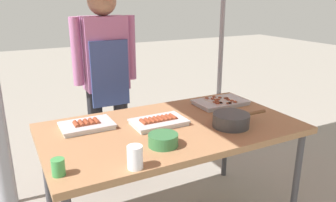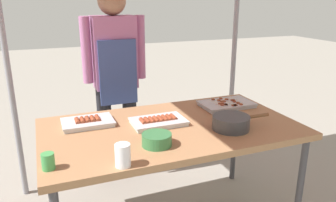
{
  "view_description": "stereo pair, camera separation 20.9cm",
  "coord_description": "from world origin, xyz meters",
  "px_view_note": "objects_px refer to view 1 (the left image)",
  "views": [
    {
      "loc": [
        -0.92,
        -1.72,
        1.53
      ],
      "look_at": [
        0.0,
        0.05,
        0.9
      ],
      "focal_mm": 35.42,
      "sensor_mm": 36.0,
      "label": 1
    },
    {
      "loc": [
        -0.73,
        -1.81,
        1.53
      ],
      "look_at": [
        0.0,
        0.05,
        0.9
      ],
      "focal_mm": 35.42,
      "sensor_mm": 36.0,
      "label": 2
    }
  ],
  "objects_px": {
    "tray_grilled_sausages": "(87,125)",
    "cooking_wok": "(231,119)",
    "drink_cup_by_wok": "(135,157)",
    "tray_meat_skewers": "(221,102)",
    "tray_pork_links": "(159,122)",
    "vendor_woman": "(106,72)",
    "drink_cup_near_edge": "(58,167)",
    "condiment_bowl": "(163,140)",
    "stall_table": "(172,133)"
  },
  "relations": [
    {
      "from": "tray_grilled_sausages",
      "to": "cooking_wok",
      "type": "bearing_deg",
      "value": -25.69
    },
    {
      "from": "drink_cup_by_wok",
      "to": "tray_grilled_sausages",
      "type": "bearing_deg",
      "value": 97.33
    },
    {
      "from": "tray_meat_skewers",
      "to": "cooking_wok",
      "type": "height_order",
      "value": "cooking_wok"
    },
    {
      "from": "tray_pork_links",
      "to": "cooking_wok",
      "type": "xyz_separation_m",
      "value": [
        0.39,
        -0.24,
        0.03
      ]
    },
    {
      "from": "vendor_woman",
      "to": "cooking_wok",
      "type": "bearing_deg",
      "value": 115.86
    },
    {
      "from": "drink_cup_near_edge",
      "to": "vendor_woman",
      "type": "bearing_deg",
      "value": 62.47
    },
    {
      "from": "cooking_wok",
      "to": "condiment_bowl",
      "type": "relative_size",
      "value": 2.36
    },
    {
      "from": "tray_grilled_sausages",
      "to": "drink_cup_near_edge",
      "type": "height_order",
      "value": "drink_cup_near_edge"
    },
    {
      "from": "cooking_wok",
      "to": "drink_cup_near_edge",
      "type": "xyz_separation_m",
      "value": [
        -1.07,
        -0.11,
        -0.01
      ]
    },
    {
      "from": "stall_table",
      "to": "tray_meat_skewers",
      "type": "bearing_deg",
      "value": 21.41
    },
    {
      "from": "tray_meat_skewers",
      "to": "drink_cup_by_wok",
      "type": "height_order",
      "value": "drink_cup_by_wok"
    },
    {
      "from": "condiment_bowl",
      "to": "drink_cup_near_edge",
      "type": "distance_m",
      "value": 0.57
    },
    {
      "from": "tray_grilled_sausages",
      "to": "vendor_woman",
      "type": "xyz_separation_m",
      "value": [
        0.33,
        0.61,
        0.18
      ]
    },
    {
      "from": "tray_grilled_sausages",
      "to": "vendor_woman",
      "type": "relative_size",
      "value": 0.2
    },
    {
      "from": "stall_table",
      "to": "drink_cup_by_wok",
      "type": "height_order",
      "value": "drink_cup_by_wok"
    },
    {
      "from": "condiment_bowl",
      "to": "drink_cup_by_wok",
      "type": "distance_m",
      "value": 0.28
    },
    {
      "from": "vendor_woman",
      "to": "drink_cup_near_edge",
      "type": "bearing_deg",
      "value": 62.47
    },
    {
      "from": "tray_meat_skewers",
      "to": "cooking_wok",
      "type": "distance_m",
      "value": 0.44
    },
    {
      "from": "cooking_wok",
      "to": "drink_cup_near_edge",
      "type": "relative_size",
      "value": 4.81
    },
    {
      "from": "stall_table",
      "to": "tray_pork_links",
      "type": "distance_m",
      "value": 0.11
    },
    {
      "from": "drink_cup_near_edge",
      "to": "vendor_woman",
      "type": "xyz_separation_m",
      "value": [
        0.58,
        1.12,
        0.16
      ]
    },
    {
      "from": "drink_cup_by_wok",
      "to": "vendor_woman",
      "type": "distance_m",
      "value": 1.25
    },
    {
      "from": "stall_table",
      "to": "drink_cup_near_edge",
      "type": "height_order",
      "value": "drink_cup_near_edge"
    },
    {
      "from": "tray_pork_links",
      "to": "drink_cup_near_edge",
      "type": "xyz_separation_m",
      "value": [
        -0.68,
        -0.35,
        0.02
      ]
    },
    {
      "from": "tray_grilled_sausages",
      "to": "condiment_bowl",
      "type": "height_order",
      "value": "condiment_bowl"
    },
    {
      "from": "stall_table",
      "to": "vendor_woman",
      "type": "height_order",
      "value": "vendor_woman"
    },
    {
      "from": "stall_table",
      "to": "tray_meat_skewers",
      "type": "relative_size",
      "value": 4.14
    },
    {
      "from": "condiment_bowl",
      "to": "drink_cup_by_wok",
      "type": "xyz_separation_m",
      "value": [
        -0.23,
        -0.16,
        0.02
      ]
    },
    {
      "from": "cooking_wok",
      "to": "condiment_bowl",
      "type": "xyz_separation_m",
      "value": [
        -0.51,
        -0.05,
        -0.01
      ]
    },
    {
      "from": "stall_table",
      "to": "condiment_bowl",
      "type": "relative_size",
      "value": 9.68
    },
    {
      "from": "tray_meat_skewers",
      "to": "drink_cup_by_wok",
      "type": "distance_m",
      "value": 1.12
    },
    {
      "from": "vendor_woman",
      "to": "stall_table",
      "type": "bearing_deg",
      "value": 101.07
    },
    {
      "from": "tray_meat_skewers",
      "to": "vendor_woman",
      "type": "distance_m",
      "value": 0.94
    },
    {
      "from": "tray_grilled_sausages",
      "to": "tray_pork_links",
      "type": "xyz_separation_m",
      "value": [
        0.42,
        -0.15,
        0.0
      ]
    },
    {
      "from": "stall_table",
      "to": "condiment_bowl",
      "type": "bearing_deg",
      "value": -127.03
    },
    {
      "from": "stall_table",
      "to": "tray_grilled_sausages",
      "type": "height_order",
      "value": "tray_grilled_sausages"
    },
    {
      "from": "tray_grilled_sausages",
      "to": "tray_meat_skewers",
      "type": "relative_size",
      "value": 0.83
    },
    {
      "from": "tray_pork_links",
      "to": "drink_cup_by_wok",
      "type": "bearing_deg",
      "value": -127.27
    },
    {
      "from": "tray_grilled_sausages",
      "to": "drink_cup_by_wok",
      "type": "relative_size",
      "value": 2.8
    },
    {
      "from": "stall_table",
      "to": "cooking_wok",
      "type": "distance_m",
      "value": 0.39
    },
    {
      "from": "stall_table",
      "to": "tray_grilled_sausages",
      "type": "xyz_separation_m",
      "value": [
        -0.49,
        0.21,
        0.07
      ]
    },
    {
      "from": "tray_pork_links",
      "to": "condiment_bowl",
      "type": "distance_m",
      "value": 0.32
    },
    {
      "from": "tray_meat_skewers",
      "to": "drink_cup_by_wok",
      "type": "bearing_deg",
      "value": -147.17
    },
    {
      "from": "tray_pork_links",
      "to": "vendor_woman",
      "type": "distance_m",
      "value": 0.8
    },
    {
      "from": "tray_pork_links",
      "to": "condiment_bowl",
      "type": "xyz_separation_m",
      "value": [
        -0.12,
        -0.29,
        0.01
      ]
    },
    {
      "from": "condiment_bowl",
      "to": "drink_cup_near_edge",
      "type": "height_order",
      "value": "drink_cup_near_edge"
    },
    {
      "from": "stall_table",
      "to": "tray_grilled_sausages",
      "type": "relative_size",
      "value": 4.99
    },
    {
      "from": "drink_cup_near_edge",
      "to": "cooking_wok",
      "type": "bearing_deg",
      "value": 6.11
    },
    {
      "from": "stall_table",
      "to": "vendor_woman",
      "type": "xyz_separation_m",
      "value": [
        -0.16,
        0.82,
        0.26
      ]
    },
    {
      "from": "tray_grilled_sausages",
      "to": "tray_pork_links",
      "type": "distance_m",
      "value": 0.45
    }
  ]
}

